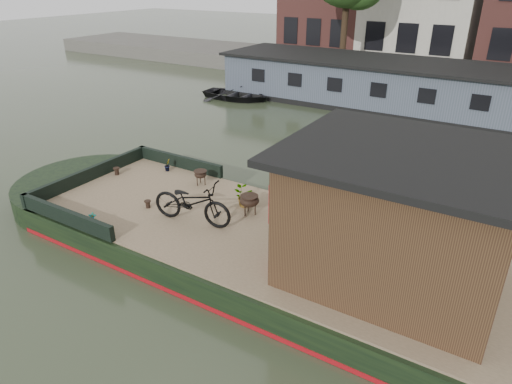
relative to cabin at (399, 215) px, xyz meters
The scene contains 17 objects.
ground 2.88m from the cabin, behind, with size 120.00×120.00×0.00m, color #28301E.
houseboat_hull 3.87m from the cabin, behind, with size 14.01×4.02×0.60m.
houseboat_deck 2.52m from the cabin, behind, with size 11.80×3.80×0.05m, color #857152.
bow_bulwark 7.33m from the cabin, behind, with size 3.00×4.00×0.35m.
cabin is the anchor object (origin of this frame).
bicycle 4.39m from the cabin, behind, with size 0.66×1.88×0.99m, color black.
potted_plant_b 7.04m from the cabin, 167.21° to the left, with size 0.19×0.15×0.34m, color maroon.
potted_plant_c 3.99m from the cabin, 167.70° to the left, with size 0.45×0.39×0.49m, color #9F502E.
potted_plant_d 3.56m from the cabin, 150.19° to the left, with size 0.28×0.28×0.50m, color brown.
potted_plant_e 6.36m from the cabin, 164.28° to the right, with size 0.17×0.12×0.33m, color brown.
brazier_front 3.63m from the cabin, behind, with size 0.44×0.44×0.47m, color black, non-canonical shape.
brazier_rear 5.65m from the cabin, 166.63° to the left, with size 0.37×0.37×0.39m, color black, non-canonical shape.
bollard_port 7.89m from the cabin, behind, with size 0.18×0.18×0.20m, color black.
bollard_stbd 5.79m from the cabin, behind, with size 0.16×0.16×0.18m, color black.
dinghy 16.09m from the cabin, 134.11° to the left, with size 2.50×3.50×0.73m, color black.
far_houseboat 14.20m from the cabin, 98.88° to the left, with size 20.40×4.40×2.11m.
quay 20.67m from the cabin, 96.09° to the left, with size 60.00×6.00×0.90m, color #47443F.
Camera 1 is at (3.74, -7.22, 5.64)m, focal length 32.00 mm.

